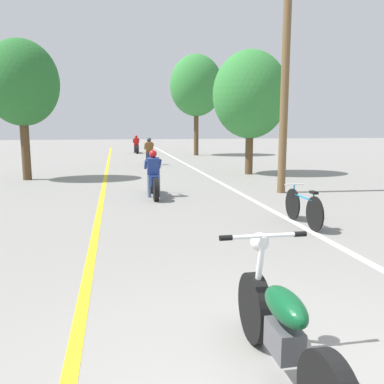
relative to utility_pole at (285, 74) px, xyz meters
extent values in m
cube|color=yellow|center=(-5.37, 3.19, -3.51)|extent=(0.14, 48.00, 0.01)
cube|color=white|center=(-1.28, 3.19, -3.51)|extent=(0.14, 48.00, 0.01)
cylinder|color=brown|center=(0.00, 0.00, -0.09)|extent=(0.24, 0.24, 6.85)
cylinder|color=#513A23|center=(0.57, 4.81, -2.36)|extent=(0.32, 0.32, 2.30)
ellipsoid|color=#337F38|center=(0.57, 4.81, -0.23)|extent=(3.12, 2.80, 3.58)
cylinder|color=#513A23|center=(0.55, 16.14, -1.72)|extent=(0.32, 0.32, 3.58)
ellipsoid|color=#337F38|center=(0.55, 16.14, 1.20)|extent=(3.57, 3.22, 4.11)
cylinder|color=#513A23|center=(-8.26, 4.61, -2.16)|extent=(0.32, 0.32, 2.72)
ellipsoid|color=#286B2D|center=(-8.26, 4.61, 0.06)|extent=(2.72, 2.45, 3.13)
cylinder|color=black|center=(-3.70, -8.12, -3.19)|extent=(0.12, 0.66, 0.66)
ellipsoid|color=#0C4723|center=(-3.70, -8.81, -2.86)|extent=(0.24, 0.62, 0.23)
cube|color=#4C4C51|center=(-3.70, -8.81, -3.14)|extent=(0.20, 0.36, 0.24)
cylinder|color=silver|center=(-3.70, -8.21, -2.81)|extent=(0.06, 0.23, 0.76)
cylinder|color=silver|center=(-3.70, -8.30, -2.44)|extent=(0.68, 0.04, 0.04)
cylinder|color=black|center=(-4.04, -8.30, -2.44)|extent=(0.11, 0.05, 0.05)
cylinder|color=black|center=(-3.36, -8.30, -2.44)|extent=(0.11, 0.05, 0.05)
sphere|color=silver|center=(-3.70, -8.21, -2.52)|extent=(0.17, 0.17, 0.17)
cylinder|color=black|center=(-3.90, 0.67, -3.20)|extent=(0.12, 0.63, 0.63)
cylinder|color=black|center=(-3.90, -0.72, -3.20)|extent=(0.12, 0.63, 0.63)
cube|color=navy|center=(-3.90, -0.02, -3.02)|extent=(0.20, 0.89, 0.28)
cylinder|color=silver|center=(-3.90, 0.57, -2.53)|extent=(0.50, 0.03, 0.03)
cylinder|color=slate|center=(-4.03, -0.07, -3.20)|extent=(0.11, 0.11, 0.64)
cylinder|color=slate|center=(-3.77, -0.07, -3.20)|extent=(0.11, 0.11, 0.64)
cube|color=navy|center=(-3.90, -0.04, -2.64)|extent=(0.34, 0.27, 0.51)
cylinder|color=navy|center=(-4.10, 0.12, -2.59)|extent=(0.08, 0.40, 0.32)
cylinder|color=navy|center=(-3.70, 0.12, -2.59)|extent=(0.08, 0.40, 0.32)
sphere|color=#B21919|center=(-3.90, 0.00, -2.28)|extent=(0.22, 0.22, 0.22)
cylinder|color=black|center=(-3.23, 10.35, -3.21)|extent=(0.12, 0.61, 0.61)
cylinder|color=black|center=(-3.23, 8.90, -3.21)|extent=(0.12, 0.61, 0.61)
cube|color=navy|center=(-3.23, 9.62, -3.03)|extent=(0.20, 0.93, 0.28)
cylinder|color=silver|center=(-3.23, 10.25, -2.56)|extent=(0.50, 0.03, 0.03)
cylinder|color=#282D3D|center=(-3.36, 9.57, -3.20)|extent=(0.11, 0.11, 0.62)
cylinder|color=#282D3D|center=(-3.10, 9.57, -3.20)|extent=(0.11, 0.11, 0.62)
cube|color=brown|center=(-3.23, 9.60, -2.61)|extent=(0.34, 0.28, 0.59)
cylinder|color=brown|center=(-3.43, 9.76, -2.55)|extent=(0.08, 0.46, 0.36)
cylinder|color=brown|center=(-3.03, 9.76, -2.55)|extent=(0.08, 0.46, 0.36)
sphere|color=#2D333D|center=(-3.23, 9.64, -2.21)|extent=(0.23, 0.23, 0.23)
cylinder|color=black|center=(-3.41, 19.98, -3.23)|extent=(0.12, 0.57, 0.57)
cylinder|color=black|center=(-3.41, 18.49, -3.23)|extent=(0.12, 0.57, 0.57)
cube|color=maroon|center=(-3.41, 19.24, -3.05)|extent=(0.20, 0.95, 0.28)
cylinder|color=silver|center=(-3.41, 19.88, -2.59)|extent=(0.50, 0.03, 0.03)
cylinder|color=#282D3D|center=(-3.54, 19.19, -3.21)|extent=(0.11, 0.11, 0.61)
cylinder|color=#282D3D|center=(-3.28, 19.19, -3.21)|extent=(0.11, 0.11, 0.61)
cube|color=red|center=(-3.41, 19.22, -2.66)|extent=(0.34, 0.27, 0.53)
cylinder|color=red|center=(-3.61, 19.38, -2.61)|extent=(0.08, 0.42, 0.33)
cylinder|color=red|center=(-3.21, 19.38, -2.61)|extent=(0.08, 0.42, 0.33)
sphere|color=#B21919|center=(-3.41, 19.26, -2.29)|extent=(0.22, 0.22, 0.22)
cylinder|color=black|center=(-1.20, -3.45, -3.18)|extent=(0.04, 0.68, 0.68)
cylinder|color=black|center=(-1.20, -4.46, -3.18)|extent=(0.04, 0.68, 0.68)
cylinder|color=#197FB2|center=(-1.20, -3.95, -2.94)|extent=(0.04, 0.81, 0.04)
cylinder|color=#197FB2|center=(-1.20, -4.38, -2.97)|extent=(0.03, 0.03, 0.41)
cube|color=black|center=(-1.20, -4.38, -2.77)|extent=(0.10, 0.20, 0.05)
cylinder|color=#197FB2|center=(-1.20, -3.50, -2.96)|extent=(0.03, 0.03, 0.44)
cylinder|color=silver|center=(-1.20, -3.50, -2.74)|extent=(0.44, 0.03, 0.03)
camera|label=1|loc=(-4.95, -11.55, -1.49)|focal=38.00mm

